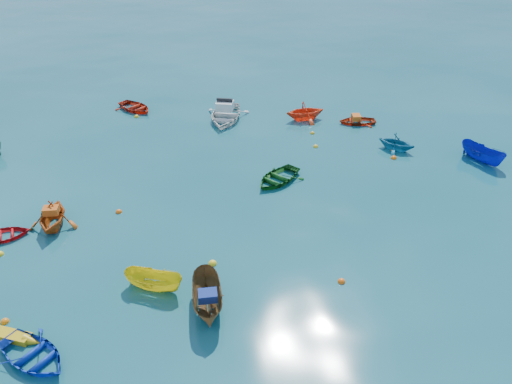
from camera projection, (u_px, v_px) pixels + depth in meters
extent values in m
plane|color=#0A474F|center=(282.00, 255.00, 23.08)|extent=(160.00, 160.00, 0.00)
imported|color=#0D2FA8|center=(34.00, 360.00, 18.01)|extent=(3.68, 3.73, 0.63)
imported|color=brown|center=(209.00, 308.00, 20.20)|extent=(1.54, 3.34, 1.25)
imported|color=#BA4D11|center=(55.00, 226.00, 24.99)|extent=(2.79, 3.12, 1.48)
imported|color=yellow|center=(155.00, 288.00, 21.16)|extent=(2.78, 2.17, 1.02)
imported|color=#124E17|center=(277.00, 181.00, 28.75)|extent=(3.92, 3.71, 0.66)
imported|color=#176E93|center=(395.00, 150.00, 32.13)|extent=(3.06, 3.07, 1.22)
imported|color=#B20E13|center=(4.00, 238.00, 24.16)|extent=(2.66, 2.05, 0.51)
imported|color=#AA2A0E|center=(357.00, 123.00, 35.64)|extent=(2.91, 2.34, 0.54)
imported|color=#0D18AA|center=(481.00, 161.00, 30.81)|extent=(2.03, 3.19, 1.16)
imported|color=#A9210E|center=(135.00, 110.00, 37.70)|extent=(3.63, 3.83, 0.65)
imported|color=#F34116|center=(305.00, 119.00, 36.21)|extent=(2.85, 2.47, 1.47)
imported|color=silver|center=(225.00, 119.00, 36.20)|extent=(4.56, 5.26, 1.51)
cube|color=navy|center=(208.00, 296.00, 19.64)|extent=(0.80, 0.64, 0.36)
cube|color=#DD5A16|center=(51.00, 210.00, 24.55)|extent=(0.80, 0.65, 0.36)
cube|color=#DD5B16|center=(356.00, 117.00, 35.40)|extent=(0.71, 0.85, 0.37)
sphere|color=orange|center=(5.00, 322.00, 19.55)|extent=(0.33, 0.33, 0.33)
sphere|color=yellow|center=(213.00, 264.00, 22.52)|extent=(0.39, 0.39, 0.39)
sphere|color=#F65C0D|center=(341.00, 282.00, 21.51)|extent=(0.33, 0.33, 0.33)
sphere|color=yellow|center=(0.00, 255.00, 23.08)|extent=(0.35, 0.35, 0.35)
sphere|color=#F65F0D|center=(119.00, 212.00, 26.04)|extent=(0.34, 0.34, 0.34)
sphere|color=yellow|center=(316.00, 147.00, 32.44)|extent=(0.32, 0.32, 0.32)
sphere|color=orange|center=(394.00, 158.00, 31.10)|extent=(0.37, 0.37, 0.37)
sphere|color=gold|center=(137.00, 117.00, 36.56)|extent=(0.35, 0.35, 0.35)
sphere|color=orange|center=(392.00, 150.00, 32.13)|extent=(0.30, 0.30, 0.30)
sphere|color=gold|center=(312.00, 134.00, 34.16)|extent=(0.31, 0.31, 0.31)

